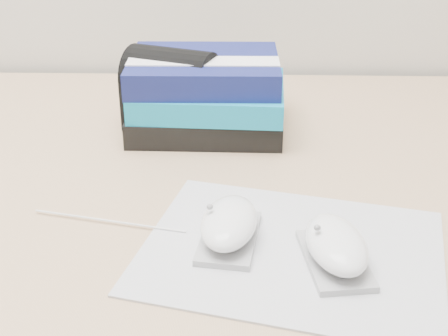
{
  "coord_description": "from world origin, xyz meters",
  "views": [
    {
      "loc": [
        -0.04,
        0.75,
        1.14
      ],
      "look_at": [
        -0.06,
        1.48,
        0.77
      ],
      "focal_mm": 50.0,
      "sensor_mm": 36.0,
      "label": 1
    }
  ],
  "objects_px": {
    "desk": "(263,265)",
    "mouse_rear": "(229,225)",
    "mouse_front": "(336,247)",
    "book_stack": "(207,94)",
    "pouch": "(171,90)"
  },
  "relations": [
    {
      "from": "desk",
      "to": "mouse_front",
      "type": "relative_size",
      "value": 12.92
    },
    {
      "from": "desk",
      "to": "mouse_front",
      "type": "xyz_separation_m",
      "value": [
        0.06,
        -0.32,
        0.26
      ]
    },
    {
      "from": "desk",
      "to": "mouse_rear",
      "type": "xyz_separation_m",
      "value": [
        -0.05,
        -0.28,
        0.26
      ]
    },
    {
      "from": "mouse_front",
      "to": "book_stack",
      "type": "bearing_deg",
      "value": 112.79
    },
    {
      "from": "desk",
      "to": "mouse_front",
      "type": "height_order",
      "value": "mouse_front"
    },
    {
      "from": "desk",
      "to": "mouse_front",
      "type": "bearing_deg",
      "value": -78.91
    },
    {
      "from": "mouse_rear",
      "to": "desk",
      "type": "bearing_deg",
      "value": 79.04
    },
    {
      "from": "book_stack",
      "to": "pouch",
      "type": "distance_m",
      "value": 0.06
    },
    {
      "from": "book_stack",
      "to": "pouch",
      "type": "relative_size",
      "value": 1.53
    },
    {
      "from": "mouse_front",
      "to": "pouch",
      "type": "distance_m",
      "value": 0.45
    },
    {
      "from": "desk",
      "to": "mouse_rear",
      "type": "distance_m",
      "value": 0.39
    },
    {
      "from": "desk",
      "to": "book_stack",
      "type": "xyz_separation_m",
      "value": [
        -0.1,
        0.06,
        0.29
      ]
    },
    {
      "from": "desk",
      "to": "pouch",
      "type": "xyz_separation_m",
      "value": [
        -0.16,
        0.06,
        0.3
      ]
    },
    {
      "from": "mouse_rear",
      "to": "book_stack",
      "type": "distance_m",
      "value": 0.35
    },
    {
      "from": "desk",
      "to": "mouse_rear",
      "type": "relative_size",
      "value": 12.95
    }
  ]
}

